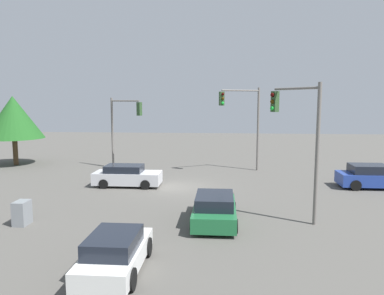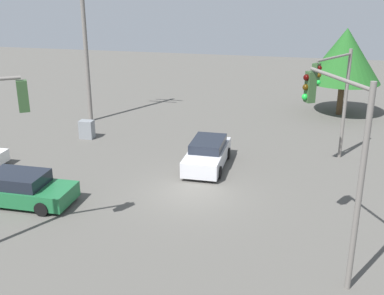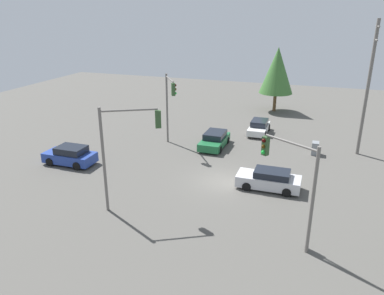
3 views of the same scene
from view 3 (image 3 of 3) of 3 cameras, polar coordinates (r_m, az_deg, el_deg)
The scene contains 11 objects.
ground_plane at distance 27.70m, azimuth 4.78°, elevation -5.18°, with size 80.00×80.00×0.00m, color #54514C.
sedan_green at distance 34.30m, azimuth 3.46°, elevation 1.17°, with size 4.38×2.05×1.37m.
sedan_white at distance 38.60m, azimuth 10.17°, elevation 3.08°, with size 4.03×1.87×1.35m.
sedan_silver at distance 26.84m, azimuth 11.67°, elevation -4.82°, with size 1.92×4.39×1.40m.
sedan_blue at distance 31.94m, azimuth -18.07°, elevation -1.18°, with size 2.03×4.14×1.52m.
traffic_signal_main at distance 19.83m, azimuth 14.97°, elevation -3.87°, with size 2.00×3.02×5.86m.
traffic_signal_cross at distance 33.53m, azimuth -3.45°, elevation 7.35°, with size 2.70×1.96×6.48m.
traffic_signal_aux at distance 22.61m, azimuth -10.21°, elevation 0.96°, with size 1.96×3.23×6.66m.
utility_pole_tall at distance 34.31m, azimuth 25.23°, elevation 8.41°, with size 2.20×0.28×11.25m.
electrical_cabinet at distance 34.19m, azimuth 18.25°, elevation -0.10°, with size 0.83×0.58×1.11m, color gray.
tree_behind at distance 46.90m, azimuth 12.84°, elevation 11.37°, with size 4.04×4.04×7.73m.
Camera 3 is at (-24.28, -5.98, 11.90)m, focal length 35.00 mm.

